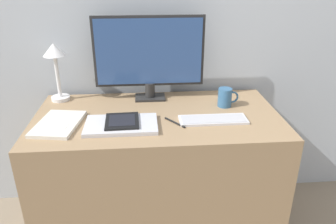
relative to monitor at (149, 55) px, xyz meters
The scene contains 10 objects.
wall_back 0.28m from the monitor, 79.07° to the left, with size 3.60×0.05×2.40m.
desk 0.65m from the monitor, 82.69° to the right, with size 1.21×0.63×0.73m.
monitor is the anchor object (origin of this frame).
keyboard 0.49m from the monitor, 47.53° to the right, with size 0.32×0.11×0.01m.
laptop 0.44m from the monitor, 112.74° to the right, with size 0.33×0.20×0.02m.
ereader 0.42m from the monitor, 112.81° to the right, with size 0.16×0.18×0.01m.
desk_lamp 0.49m from the monitor, behind, with size 0.12×0.12×0.31m.
notebook 0.58m from the monitor, 144.83° to the right, with size 0.22×0.30×0.02m.
coffee_mug 0.46m from the monitor, 20.12° to the right, with size 0.11×0.07×0.10m.
pen 0.42m from the monitor, 72.14° to the right, with size 0.09×0.11×0.01m.
Camera 1 is at (-0.07, -1.27, 1.40)m, focal length 35.00 mm.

